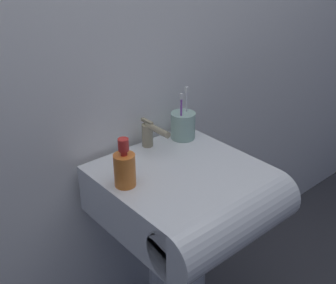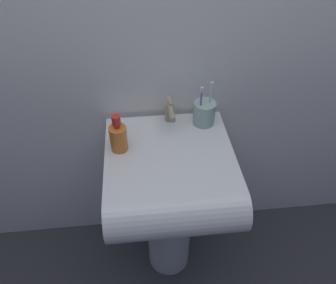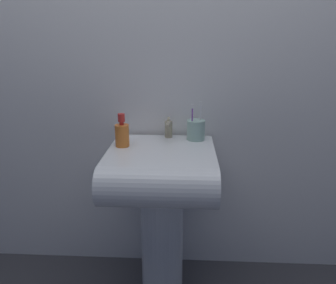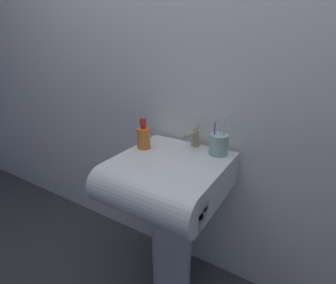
% 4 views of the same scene
% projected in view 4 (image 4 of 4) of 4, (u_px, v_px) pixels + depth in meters
% --- Properties ---
extents(ground_plane, '(6.00, 6.00, 0.00)m').
position_uv_depth(ground_plane, '(171.00, 283.00, 1.50)').
color(ground_plane, '#38383D').
rests_on(ground_plane, ground).
extents(wall_back, '(5.00, 0.05, 2.40)m').
position_uv_depth(wall_back, '(201.00, 61.00, 1.27)').
color(wall_back, white).
rests_on(wall_back, ground).
extents(sink_pedestal, '(0.21, 0.21, 0.62)m').
position_uv_depth(sink_pedestal, '(172.00, 240.00, 1.39)').
color(sink_pedestal, white).
rests_on(sink_pedestal, ground).
extents(sink_basin, '(0.49, 0.54, 0.17)m').
position_uv_depth(sink_basin, '(165.00, 180.00, 1.19)').
color(sink_basin, white).
rests_on(sink_basin, sink_pedestal).
extents(faucet, '(0.04, 0.14, 0.10)m').
position_uv_depth(faucet, '(194.00, 137.00, 1.32)').
color(faucet, tan).
rests_on(faucet, sink_basin).
extents(toothbrush_cup, '(0.09, 0.09, 0.19)m').
position_uv_depth(toothbrush_cup, '(219.00, 144.00, 1.24)').
color(toothbrush_cup, '#99BFB2').
rests_on(toothbrush_cup, sink_basin).
extents(soap_bottle, '(0.07, 0.07, 0.16)m').
position_uv_depth(soap_bottle, '(144.00, 137.00, 1.30)').
color(soap_bottle, orange).
rests_on(soap_bottle, sink_basin).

